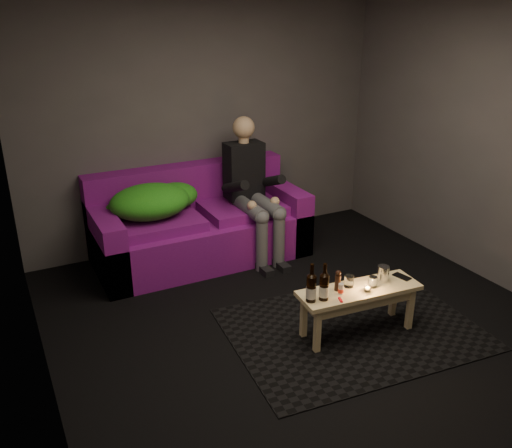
% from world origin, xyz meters
% --- Properties ---
extents(floor, '(4.50, 4.50, 0.00)m').
position_xyz_m(floor, '(0.00, 0.00, 0.00)').
color(floor, black).
rests_on(floor, ground).
extents(room, '(4.50, 4.50, 4.50)m').
position_xyz_m(room, '(0.00, 0.47, 1.64)').
color(room, silver).
rests_on(room, ground).
extents(rug, '(2.11, 1.61, 0.01)m').
position_xyz_m(rug, '(0.30, -0.07, 0.00)').
color(rug, black).
rests_on(rug, floor).
extents(sofa, '(2.15, 0.97, 0.93)m').
position_xyz_m(sofa, '(-0.29, 1.82, 0.34)').
color(sofa, '#75107E').
rests_on(sofa, floor).
extents(green_blanket, '(0.95, 0.65, 0.32)m').
position_xyz_m(green_blanket, '(-0.76, 1.81, 0.70)').
color(green_blanket, '#1B8C19').
rests_on(green_blanket, sofa).
extents(person, '(0.39, 0.89, 1.44)m').
position_xyz_m(person, '(0.23, 1.65, 0.74)').
color(person, black).
rests_on(person, sofa).
extents(coffee_table, '(1.02, 0.40, 0.41)m').
position_xyz_m(coffee_table, '(0.30, -0.12, 0.33)').
color(coffee_table, '#E9C688').
rests_on(coffee_table, rug).
extents(beer_bottle_a, '(0.08, 0.08, 0.31)m').
position_xyz_m(beer_bottle_a, '(-0.15, -0.11, 0.52)').
color(beer_bottle_a, black).
rests_on(beer_bottle_a, coffee_table).
extents(beer_bottle_b, '(0.08, 0.08, 0.30)m').
position_xyz_m(beer_bottle_b, '(-0.05, -0.13, 0.52)').
color(beer_bottle_b, black).
rests_on(beer_bottle_b, coffee_table).
extents(salt_shaker, '(0.05, 0.05, 0.09)m').
position_xyz_m(salt_shaker, '(0.11, -0.12, 0.45)').
color(salt_shaker, silver).
rests_on(salt_shaker, coffee_table).
extents(pepper_mill, '(0.05, 0.05, 0.13)m').
position_xyz_m(pepper_mill, '(0.13, -0.06, 0.47)').
color(pepper_mill, black).
rests_on(pepper_mill, coffee_table).
extents(tumbler_back, '(0.10, 0.10, 0.09)m').
position_xyz_m(tumbler_back, '(0.24, -0.05, 0.45)').
color(tumbler_back, white).
rests_on(tumbler_back, coffee_table).
extents(tealight, '(0.05, 0.05, 0.04)m').
position_xyz_m(tealight, '(0.32, -0.18, 0.43)').
color(tealight, white).
rests_on(tealight, coffee_table).
extents(tumbler_front, '(0.09, 0.09, 0.09)m').
position_xyz_m(tumbler_front, '(0.40, -0.14, 0.45)').
color(tumbler_front, white).
rests_on(tumbler_front, coffee_table).
extents(steel_cup, '(0.12, 0.12, 0.13)m').
position_xyz_m(steel_cup, '(0.54, -0.10, 0.47)').
color(steel_cup, silver).
rests_on(steel_cup, coffee_table).
extents(smartphone, '(0.10, 0.16, 0.01)m').
position_xyz_m(smartphone, '(0.72, -0.12, 0.41)').
color(smartphone, black).
rests_on(smartphone, coffee_table).
extents(red_lighter, '(0.04, 0.07, 0.01)m').
position_xyz_m(red_lighter, '(0.05, -0.20, 0.41)').
color(red_lighter, red).
rests_on(red_lighter, coffee_table).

